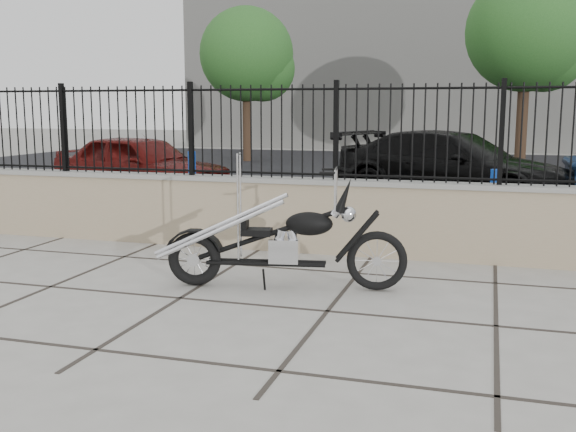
# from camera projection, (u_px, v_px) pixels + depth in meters

# --- Properties ---
(ground_plane) EXTENTS (90.00, 90.00, 0.00)m
(ground_plane) POSITION_uv_depth(u_px,v_px,m) (180.00, 298.00, 6.67)
(ground_plane) COLOR #99968E
(ground_plane) RESTS_ON ground
(parking_lot) EXTENTS (30.00, 30.00, 0.00)m
(parking_lot) POSITION_uv_depth(u_px,v_px,m) (380.00, 176.00, 18.49)
(parking_lot) COLOR black
(parking_lot) RESTS_ON ground
(retaining_wall) EXTENTS (14.00, 0.36, 0.96)m
(retaining_wall) POSITION_uv_depth(u_px,v_px,m) (262.00, 213.00, 8.96)
(retaining_wall) COLOR gray
(retaining_wall) RESTS_ON ground_plane
(iron_fence) EXTENTS (14.00, 0.08, 1.20)m
(iron_fence) POSITION_uv_depth(u_px,v_px,m) (261.00, 131.00, 8.79)
(iron_fence) COLOR black
(iron_fence) RESTS_ON retaining_wall
(background_building) EXTENTS (22.00, 6.00, 8.00)m
(background_building) POSITION_uv_depth(u_px,v_px,m) (430.00, 60.00, 31.08)
(background_building) COLOR beige
(background_building) RESTS_ON ground_plane
(chopper_motorcycle) EXTENTS (2.43, 0.85, 1.44)m
(chopper_motorcycle) POSITION_uv_depth(u_px,v_px,m) (280.00, 220.00, 6.95)
(chopper_motorcycle) COLOR black
(chopper_motorcycle) RESTS_ON ground_plane
(car_red) EXTENTS (4.20, 2.47, 1.34)m
(car_red) POSITION_uv_depth(u_px,v_px,m) (141.00, 166.00, 13.86)
(car_red) COLOR #500D0B
(car_red) RESTS_ON parking_lot
(car_black) EXTENTS (5.24, 3.78, 1.41)m
(car_black) POSITION_uv_depth(u_px,v_px,m) (453.00, 167.00, 13.24)
(car_black) COLOR black
(car_black) RESTS_ON parking_lot
(bollard_a) EXTENTS (0.14, 0.14, 1.12)m
(bollard_a) POSITION_uv_depth(u_px,v_px,m) (192.00, 183.00, 11.74)
(bollard_a) COLOR #0B2FA7
(bollard_a) RESTS_ON ground_plane
(bollard_b) EXTENTS (0.16, 0.16, 0.99)m
(bollard_b) POSITION_uv_depth(u_px,v_px,m) (493.00, 203.00, 9.81)
(bollard_b) COLOR #0B3BB1
(bollard_b) RESTS_ON ground_plane
(tree_left) EXTENTS (3.22, 3.22, 5.44)m
(tree_left) POSITION_uv_depth(u_px,v_px,m) (246.00, 50.00, 23.08)
(tree_left) COLOR #382619
(tree_left) RESTS_ON ground_plane
(tree_right) EXTENTS (3.65, 3.65, 6.15)m
(tree_right) POSITION_uv_depth(u_px,v_px,m) (527.00, 25.00, 20.31)
(tree_right) COLOR #382619
(tree_right) RESTS_ON ground_plane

